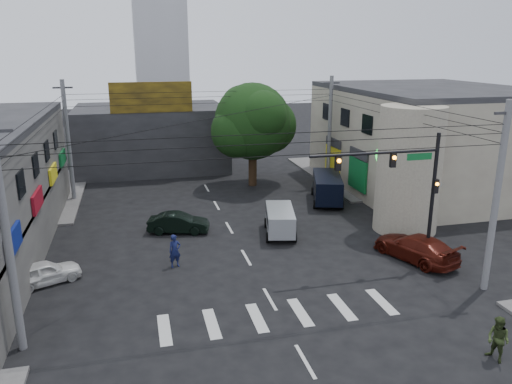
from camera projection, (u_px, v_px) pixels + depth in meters
name	position (u px, v px, depth m)	size (l,w,h in m)	color
ground	(255.00, 272.00, 26.25)	(160.00, 160.00, 0.00)	black
sidewalk_far_right	(394.00, 172.00, 47.19)	(16.00, 16.00, 0.15)	#514F4C
building_right	(427.00, 140.00, 41.44)	(14.00, 18.00, 8.00)	gray
corner_column	(409.00, 170.00, 31.42)	(4.00, 4.00, 8.00)	gray
building_far	(152.00, 137.00, 48.74)	(14.00, 10.00, 6.00)	#232326
billboard	(151.00, 97.00, 42.98)	(7.00, 0.30, 2.60)	olive
street_tree	(253.00, 122.00, 41.52)	(6.40, 6.40, 8.70)	black
traffic_gantry	(406.00, 179.00, 25.79)	(7.10, 0.35, 7.20)	black
utility_pole_near_left	(7.00, 239.00, 18.35)	(0.32, 0.32, 9.20)	#59595B
utility_pole_near_right	(496.00, 199.00, 23.22)	(0.32, 0.32, 9.20)	#59595B
utility_pole_far_left	(68.00, 142.00, 37.46)	(0.32, 0.32, 9.20)	#59595B
utility_pole_far_right	(330.00, 131.00, 42.33)	(0.32, 0.32, 9.20)	#59595B
dark_sedan	(179.00, 223.00, 31.81)	(4.07, 2.25, 1.27)	black
white_compact	(44.00, 273.00, 24.84)	(3.79, 2.74, 1.20)	silver
maroon_sedan	(415.00, 247.00, 27.68)	(3.59, 5.43, 1.46)	#451109
silver_minivan	(280.00, 222.00, 31.38)	(2.46, 4.17, 1.68)	#A3A7AB
navy_van	(327.00, 189.00, 38.08)	(3.47, 5.54, 2.08)	black
traffic_officer	(175.00, 251.00, 26.72)	(0.76, 0.60, 1.82)	#131842
pedestrian_olive	(498.00, 339.00, 18.61)	(0.87, 1.01, 1.79)	#2D3A1A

